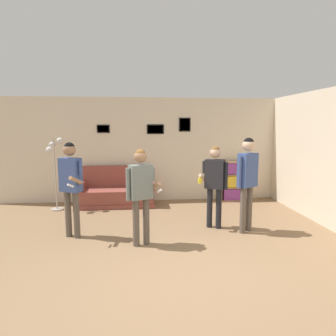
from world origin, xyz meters
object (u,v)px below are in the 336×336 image
(person_watcher_holding_cup, at_px, (215,179))
(person_spectator_near_bookshelf, at_px, (247,174))
(person_player_foreground_center, at_px, (141,187))
(bookshelf, at_px, (235,181))
(couch, at_px, (117,193))
(floor_lamp, at_px, (55,158))
(person_player_foreground_left, at_px, (71,180))
(drinking_cup, at_px, (241,159))

(person_watcher_holding_cup, xyz_separation_m, person_spectator_near_bookshelf, (0.54, -0.29, 0.12))
(person_player_foreground_center, bearing_deg, person_watcher_holding_cup, 27.06)
(bookshelf, bearing_deg, person_spectator_near_bookshelf, -103.38)
(couch, height_order, person_watcher_holding_cup, person_watcher_holding_cup)
(couch, xyz_separation_m, person_watcher_holding_cup, (1.99, -1.92, 0.67))
(floor_lamp, relative_size, person_spectator_near_bookshelf, 0.97)
(bookshelf, distance_m, floor_lamp, 4.58)
(bookshelf, relative_size, person_player_foreground_left, 0.62)
(couch, height_order, person_player_foreground_center, person_player_foreground_center)
(person_player_foreground_left, height_order, person_player_foreground_center, person_player_foreground_left)
(couch, distance_m, bookshelf, 3.11)
(person_watcher_holding_cup, bearing_deg, bookshelf, 62.31)
(person_spectator_near_bookshelf, bearing_deg, drinking_cup, 73.50)
(bookshelf, xyz_separation_m, person_spectator_near_bookshelf, (-0.57, -2.39, 0.57))
(floor_lamp, height_order, person_player_foreground_left, floor_lamp)
(bookshelf, bearing_deg, person_player_foreground_left, -147.90)
(person_player_foreground_left, bearing_deg, person_watcher_holding_cup, 5.19)
(bookshelf, relative_size, person_player_foreground_center, 0.65)
(person_player_foreground_left, bearing_deg, drinking_cup, 31.16)
(person_watcher_holding_cup, xyz_separation_m, drinking_cup, (1.24, 2.11, 0.13))
(floor_lamp, distance_m, person_spectator_near_bookshelf, 4.35)
(floor_lamp, bearing_deg, drinking_cup, 6.35)
(floor_lamp, distance_m, person_watcher_holding_cup, 3.75)
(bookshelf, xyz_separation_m, person_player_foreground_left, (-3.74, -2.34, 0.52))
(floor_lamp, relative_size, person_watcher_holding_cup, 1.07)
(person_player_foreground_center, bearing_deg, person_spectator_near_bookshelf, 12.64)
(floor_lamp, relative_size, person_player_foreground_center, 1.06)
(person_player_foreground_center, xyz_separation_m, drinking_cup, (2.66, 2.83, 0.12))
(person_player_foreground_center, xyz_separation_m, person_spectator_near_bookshelf, (1.95, 0.44, 0.11))
(bookshelf, xyz_separation_m, drinking_cup, (0.14, 0.00, 0.58))
(person_spectator_near_bookshelf, bearing_deg, person_player_foreground_center, -167.36)
(person_player_foreground_left, xyz_separation_m, drinking_cup, (3.88, 2.34, 0.05))
(person_player_foreground_left, relative_size, person_watcher_holding_cup, 1.06)
(bookshelf, relative_size, person_spectator_near_bookshelf, 0.59)
(person_player_foreground_left, distance_m, person_spectator_near_bookshelf, 3.17)
(person_player_foreground_left, distance_m, person_watcher_holding_cup, 2.65)
(drinking_cup, bearing_deg, person_spectator_near_bookshelf, -106.50)
(person_player_foreground_left, bearing_deg, person_player_foreground_center, -21.68)
(person_watcher_holding_cup, bearing_deg, drinking_cup, 59.42)
(couch, bearing_deg, drinking_cup, 3.35)
(person_player_foreground_center, bearing_deg, floor_lamp, 130.46)
(person_watcher_holding_cup, distance_m, drinking_cup, 2.45)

